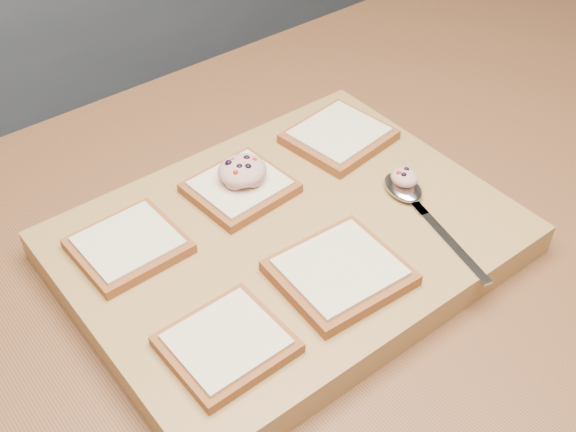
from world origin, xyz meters
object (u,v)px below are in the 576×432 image
object	(u,v)px
bread_far_center	(240,187)
tuna_salad_dollop	(242,170)
cutting_board	(288,242)
spoon	(410,195)

from	to	relation	value
bread_far_center	tuna_salad_dollop	bearing A→B (deg)	19.46
cutting_board	tuna_salad_dollop	world-z (taller)	tuna_salad_dollop
cutting_board	bread_far_center	world-z (taller)	bread_far_center
cutting_board	spoon	bearing A→B (deg)	-17.24
cutting_board	spoon	xyz separation A→B (m)	(0.15, -0.05, 0.03)
spoon	tuna_salad_dollop	bearing A→B (deg)	137.13
cutting_board	spoon	distance (m)	0.16
bread_far_center	spoon	xyz separation A→B (m)	(0.15, -0.13, -0.00)
cutting_board	bread_far_center	xyz separation A→B (m)	(-0.00, 0.09, 0.03)
cutting_board	tuna_salad_dollop	size ratio (longest dim) A/B	8.22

